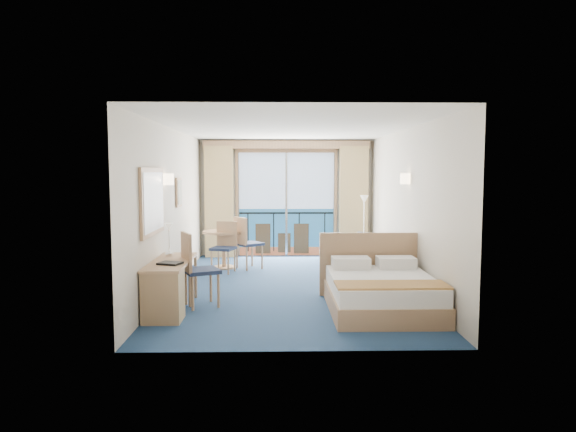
% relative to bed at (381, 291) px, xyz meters
% --- Properties ---
extents(floor, '(6.50, 6.50, 0.00)m').
position_rel_bed_xyz_m(floor, '(-1.25, 1.60, -0.28)').
color(floor, navy).
rests_on(floor, ground).
extents(room_walls, '(4.04, 6.54, 2.72)m').
position_rel_bed_xyz_m(room_walls, '(-1.25, 1.60, 1.50)').
color(room_walls, beige).
rests_on(room_walls, ground).
extents(balcony_door, '(2.36, 0.03, 2.52)m').
position_rel_bed_xyz_m(balcony_door, '(-1.26, 4.82, 0.86)').
color(balcony_door, navy).
rests_on(balcony_door, room_walls).
extents(curtain_left, '(0.65, 0.22, 2.55)m').
position_rel_bed_xyz_m(curtain_left, '(-2.80, 4.67, 0.99)').
color(curtain_left, '#D8BE77').
rests_on(curtain_left, room_walls).
extents(curtain_right, '(0.65, 0.22, 2.55)m').
position_rel_bed_xyz_m(curtain_right, '(0.30, 4.67, 0.99)').
color(curtain_right, '#D8BE77').
rests_on(curtain_right, room_walls).
extents(pelmet, '(3.80, 0.25, 0.18)m').
position_rel_bed_xyz_m(pelmet, '(-1.25, 4.70, 2.30)').
color(pelmet, tan).
rests_on(pelmet, room_walls).
extents(mirror, '(0.05, 1.25, 0.95)m').
position_rel_bed_xyz_m(mirror, '(-3.22, 0.10, 1.27)').
color(mirror, tan).
rests_on(mirror, room_walls).
extents(wall_print, '(0.04, 0.42, 0.52)m').
position_rel_bed_xyz_m(wall_print, '(-3.22, 2.05, 1.32)').
color(wall_print, tan).
rests_on(wall_print, room_walls).
extents(sconce_left, '(0.18, 0.18, 0.18)m').
position_rel_bed_xyz_m(sconce_left, '(-3.19, 1.00, 1.57)').
color(sconce_left, beige).
rests_on(sconce_left, room_walls).
extents(sconce_right, '(0.18, 0.18, 0.18)m').
position_rel_bed_xyz_m(sconce_right, '(0.69, 1.45, 1.57)').
color(sconce_right, beige).
rests_on(sconce_right, room_walls).
extents(bed, '(1.60, 1.90, 1.01)m').
position_rel_bed_xyz_m(bed, '(0.00, 0.00, 0.00)').
color(bed, tan).
rests_on(bed, ground).
extents(nightstand, '(0.42, 0.40, 0.55)m').
position_rel_bed_xyz_m(nightstand, '(0.52, 1.24, -0.01)').
color(nightstand, '#9B8252').
rests_on(nightstand, ground).
extents(phone, '(0.25, 0.23, 0.09)m').
position_rel_bed_xyz_m(phone, '(0.50, 1.27, 0.31)').
color(phone, beige).
rests_on(phone, nightstand).
extents(armchair, '(1.06, 1.06, 0.69)m').
position_rel_bed_xyz_m(armchair, '(0.29, 3.44, 0.06)').
color(armchair, '#4F5760').
rests_on(armchair, ground).
extents(floor_lamp, '(0.20, 0.20, 1.44)m').
position_rel_bed_xyz_m(floor_lamp, '(0.46, 4.15, 0.81)').
color(floor_lamp, silver).
rests_on(floor_lamp, ground).
extents(desk, '(0.52, 1.52, 0.71)m').
position_rel_bed_xyz_m(desk, '(-2.98, -0.35, 0.11)').
color(desk, tan).
rests_on(desk, ground).
extents(desk_chair, '(0.63, 0.62, 1.09)m').
position_rel_bed_xyz_m(desk_chair, '(-2.66, 0.24, 0.34)').
color(desk_chair, '#1D2843').
rests_on(desk_chair, ground).
extents(folder, '(0.36, 0.32, 0.03)m').
position_rel_bed_xyz_m(folder, '(-2.93, -0.21, 0.45)').
color(folder, black).
rests_on(folder, desk).
extents(desk_lamp, '(0.12, 0.12, 0.47)m').
position_rel_bed_xyz_m(desk_lamp, '(-3.09, 0.50, 0.78)').
color(desk_lamp, silver).
rests_on(desk_lamp, desk).
extents(round_table, '(0.85, 0.85, 0.76)m').
position_rel_bed_xyz_m(round_table, '(-2.56, 3.26, 0.30)').
color(round_table, tan).
rests_on(round_table, ground).
extents(table_chair_a, '(0.64, 0.64, 1.06)m').
position_rel_bed_xyz_m(table_chair_a, '(-2.11, 3.14, 0.32)').
color(table_chair_a, '#1D2843').
rests_on(table_chair_a, ground).
extents(table_chair_b, '(0.53, 0.54, 0.99)m').
position_rel_bed_xyz_m(table_chair_b, '(-2.50, 2.87, 0.28)').
color(table_chair_b, '#1D2843').
rests_on(table_chair_b, ground).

